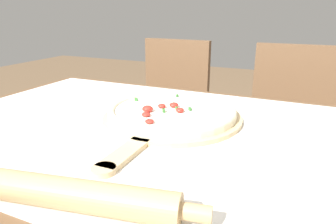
{
  "coord_description": "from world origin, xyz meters",
  "views": [
    {
      "loc": [
        0.35,
        -0.66,
        1.04
      ],
      "look_at": [
        0.02,
        0.06,
        0.77
      ],
      "focal_mm": 32.0,
      "sensor_mm": 36.0,
      "label": 1
    }
  ],
  "objects_px": {
    "pizza": "(172,111)",
    "chair_right": "(288,126)",
    "pizza_peel": "(170,118)",
    "rolling_pin": "(83,196)",
    "chair_left": "(170,110)"
  },
  "relations": [
    {
      "from": "pizza_peel",
      "to": "chair_right",
      "type": "xyz_separation_m",
      "value": [
        0.3,
        0.71,
        -0.23
      ]
    },
    {
      "from": "chair_right",
      "to": "chair_left",
      "type": "bearing_deg",
      "value": 179.16
    },
    {
      "from": "pizza_peel",
      "to": "pizza",
      "type": "relative_size",
      "value": 1.53
    },
    {
      "from": "pizza_peel",
      "to": "rolling_pin",
      "type": "bearing_deg",
      "value": -84.74
    },
    {
      "from": "pizza_peel",
      "to": "chair_left",
      "type": "xyz_separation_m",
      "value": [
        -0.32,
        0.71,
        -0.23
      ]
    },
    {
      "from": "pizza",
      "to": "chair_left",
      "type": "xyz_separation_m",
      "value": [
        -0.32,
        0.7,
        -0.25
      ]
    },
    {
      "from": "pizza_peel",
      "to": "chair_right",
      "type": "height_order",
      "value": "chair_right"
    },
    {
      "from": "pizza",
      "to": "chair_right",
      "type": "xyz_separation_m",
      "value": [
        0.3,
        0.7,
        -0.25
      ]
    },
    {
      "from": "pizza",
      "to": "chair_right",
      "type": "height_order",
      "value": "chair_right"
    },
    {
      "from": "chair_left",
      "to": "rolling_pin",
      "type": "bearing_deg",
      "value": -70.51
    },
    {
      "from": "chair_left",
      "to": "chair_right",
      "type": "relative_size",
      "value": 1.0
    },
    {
      "from": "rolling_pin",
      "to": "chair_left",
      "type": "xyz_separation_m",
      "value": [
        -0.35,
        1.14,
        -0.25
      ]
    },
    {
      "from": "pizza",
      "to": "chair_right",
      "type": "bearing_deg",
      "value": 66.46
    },
    {
      "from": "pizza_peel",
      "to": "pizza",
      "type": "xyz_separation_m",
      "value": [
        -0.0,
        0.02,
        0.02
      ]
    },
    {
      "from": "chair_left",
      "to": "chair_right",
      "type": "bearing_deg",
      "value": 2.2
    }
  ]
}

